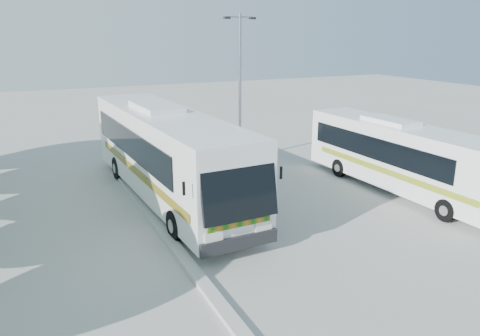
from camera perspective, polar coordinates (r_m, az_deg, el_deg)
ground at (r=16.73m, az=-0.18°, el=-8.52°), size 100.00×100.00×0.00m
kerb_divider at (r=17.71m, az=-9.79°, el=-7.06°), size 0.40×16.00×0.15m
coach_main at (r=20.26m, az=-8.95°, el=1.91°), size 3.41×13.68×3.76m
coach_adjacent at (r=22.19m, az=19.14°, el=1.40°), size 2.47×10.98×3.04m
lamppost at (r=25.94m, az=-0.01°, el=10.47°), size 1.95×0.41×7.97m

